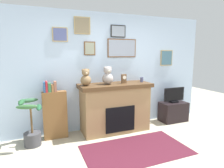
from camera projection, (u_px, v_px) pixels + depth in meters
name	position (u px, v px, depth m)	size (l,w,h in m)	color
back_wall	(105.00, 71.00, 4.40)	(5.20, 0.15, 2.60)	#B0CAEA
fireplace	(115.00, 107.00, 4.24)	(1.58, 0.65, 1.07)	#98764E
bookshelf	(55.00, 113.00, 3.86)	(0.47, 0.16, 1.19)	brown
potted_plant	(31.00, 128.00, 3.55)	(0.43, 0.56, 0.89)	#3F3F44
tv_stand	(173.00, 112.00, 4.88)	(0.67, 0.40, 0.49)	black
television	(174.00, 95.00, 4.81)	(0.59, 0.14, 0.38)	black
area_rug	(136.00, 150.00, 3.44)	(1.89, 1.07, 0.01)	#4A1826
candle_jar	(142.00, 80.00, 4.37)	(0.07, 0.07, 0.11)	#4C517A
mantel_clock	(124.00, 79.00, 4.20)	(0.10, 0.08, 0.20)	brown
teddy_bear_brown	(86.00, 78.00, 3.87)	(0.22, 0.22, 0.35)	olive
teddy_bear_tan	(108.00, 76.00, 4.05)	(0.24, 0.24, 0.38)	#9E9694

